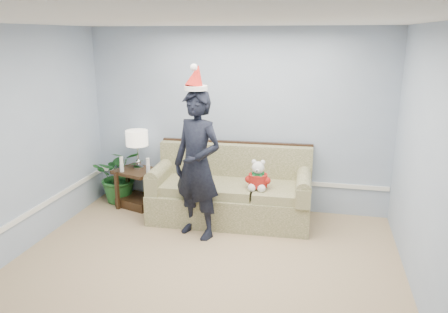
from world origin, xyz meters
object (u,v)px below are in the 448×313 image
object	(u,v)px
man	(197,165)
teddy_bear	(258,179)
table_lamp	(137,140)
houseplant	(120,175)
sofa	(231,193)
side_table	(138,192)

from	to	relation	value
man	teddy_bear	size ratio (longest dim) A/B	4.61
table_lamp	teddy_bear	world-z (taller)	table_lamp
houseplant	man	world-z (taller)	man
man	teddy_bear	world-z (taller)	man
sofa	houseplant	size ratio (longest dim) A/B	2.63
table_lamp	houseplant	size ratio (longest dim) A/B	0.69
sofa	table_lamp	distance (m)	1.65
sofa	man	size ratio (longest dim) A/B	1.18
houseplant	teddy_bear	bearing A→B (deg)	-12.20
sofa	houseplant	distance (m)	1.86
side_table	man	distance (m)	1.61
table_lamp	sofa	bearing A→B (deg)	-7.01
teddy_bear	man	bearing A→B (deg)	-150.25
table_lamp	teddy_bear	bearing A→B (deg)	-12.58
houseplant	man	xyz separation A→B (m)	(1.54, -0.90, 0.53)
side_table	houseplant	xyz separation A→B (m)	(-0.34, 0.13, 0.21)
houseplant	teddy_bear	xyz separation A→B (m)	(2.26, -0.49, 0.27)
sofa	houseplant	xyz separation A→B (m)	(-1.84, 0.25, 0.06)
sofa	teddy_bear	bearing A→B (deg)	-32.23
side_table	man	size ratio (longest dim) A/B	0.38
table_lamp	man	xyz separation A→B (m)	(1.19, -0.84, -0.08)
side_table	table_lamp	bearing A→B (deg)	84.53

